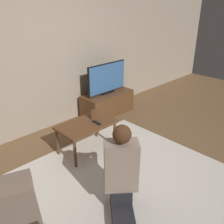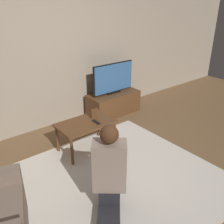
% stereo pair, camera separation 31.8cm
% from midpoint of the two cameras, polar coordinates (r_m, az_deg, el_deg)
% --- Properties ---
extents(ground_plane, '(10.00, 10.00, 0.00)m').
position_cam_midpoint_polar(ground_plane, '(3.22, -0.03, -15.37)').
color(ground_plane, brown).
extents(wall_back, '(10.00, 0.06, 2.60)m').
position_cam_midpoint_polar(wall_back, '(4.15, -19.43, 12.59)').
color(wall_back, tan).
rests_on(wall_back, ground_plane).
extents(rug, '(2.40, 2.30, 0.02)m').
position_cam_midpoint_polar(rug, '(3.22, -0.03, -15.26)').
color(rug, silver).
rests_on(rug, ground_plane).
extents(tv_stand, '(1.01, 0.46, 0.42)m').
position_cam_midpoint_polar(tv_stand, '(4.84, -2.98, 1.98)').
color(tv_stand, brown).
rests_on(tv_stand, ground_plane).
extents(tv, '(0.89, 0.08, 0.57)m').
position_cam_midpoint_polar(tv, '(4.67, -3.14, 7.68)').
color(tv, black).
rests_on(tv, tv_stand).
extents(coffee_table, '(0.81, 0.49, 0.45)m').
position_cam_midpoint_polar(coffee_table, '(3.59, -8.43, -3.43)').
color(coffee_table, brown).
rests_on(coffee_table, ground_plane).
extents(person_kneeling, '(0.73, 0.81, 0.98)m').
position_cam_midpoint_polar(person_kneeling, '(2.57, -1.48, -13.49)').
color(person_kneeling, '#232328').
rests_on(person_kneeling, rug).
extents(picture_frame, '(0.11, 0.01, 0.15)m').
position_cam_midpoint_polar(picture_frame, '(3.66, -6.63, -0.52)').
color(picture_frame, brown).
rests_on(picture_frame, coffee_table).
extents(remote, '(0.04, 0.15, 0.02)m').
position_cam_midpoint_polar(remote, '(3.55, -6.07, -2.50)').
color(remote, black).
rests_on(remote, coffee_table).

